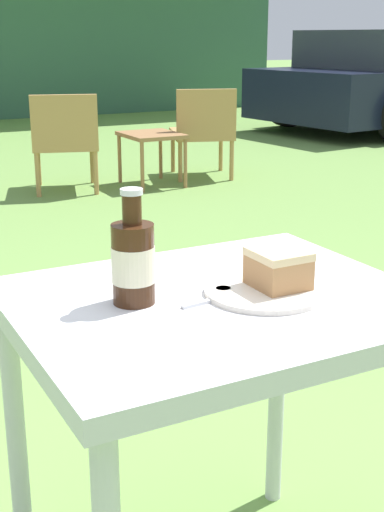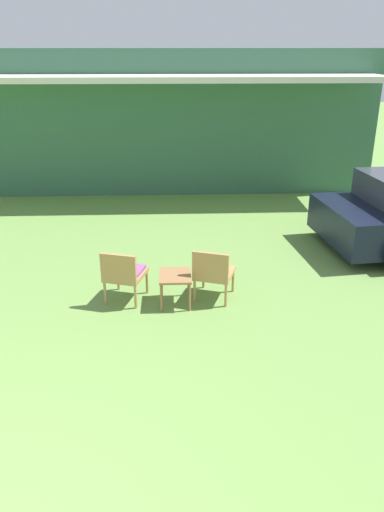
% 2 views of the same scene
% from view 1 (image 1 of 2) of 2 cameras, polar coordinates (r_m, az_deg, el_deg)
% --- Properties ---
extents(wicker_chair_cushioned, '(0.62, 0.64, 0.75)m').
position_cam_1_polar(wicker_chair_cushioned, '(5.61, -10.15, 9.35)').
color(wicker_chair_cushioned, '#B2844C').
rests_on(wicker_chair_cushioned, ground_plane).
extents(wicker_chair_plain, '(0.63, 0.65, 0.75)m').
position_cam_1_polar(wicker_chair_plain, '(6.06, 0.90, 10.19)').
color(wicker_chair_plain, '#B2844C').
rests_on(wicker_chair_plain, ground_plane).
extents(garden_side_table, '(0.42, 0.50, 0.42)m').
position_cam_1_polar(garden_side_table, '(5.77, -3.26, 9.27)').
color(garden_side_table, '#996B42').
rests_on(garden_side_table, ground_plane).
extents(patio_table, '(0.73, 0.60, 0.71)m').
position_cam_1_polar(patio_table, '(1.33, 2.03, -6.81)').
color(patio_table, silver).
rests_on(patio_table, ground_plane).
extents(cake_on_plate, '(0.22, 0.22, 0.08)m').
position_cam_1_polar(cake_on_plate, '(1.32, 6.45, -1.78)').
color(cake_on_plate, silver).
rests_on(cake_on_plate, patio_table).
extents(cola_bottle_near, '(0.08, 0.08, 0.21)m').
position_cam_1_polar(cola_bottle_near, '(1.25, -4.73, -0.37)').
color(cola_bottle_near, '#381E0F').
rests_on(cola_bottle_near, patio_table).
extents(fork, '(0.19, 0.03, 0.01)m').
position_cam_1_polar(fork, '(1.29, 2.72, -3.31)').
color(fork, silver).
rests_on(fork, patio_table).
extents(loose_bottle_cap, '(0.03, 0.03, 0.01)m').
position_cam_1_polar(loose_bottle_cap, '(1.32, 2.51, -2.77)').
color(loose_bottle_cap, silver).
rests_on(loose_bottle_cap, patio_table).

